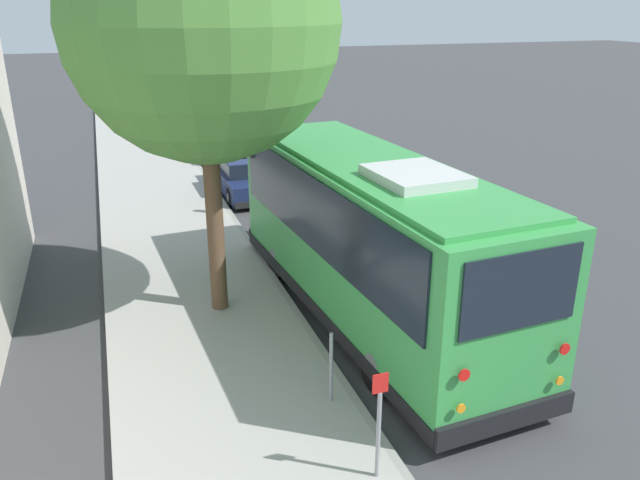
% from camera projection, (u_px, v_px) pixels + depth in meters
% --- Properties ---
extents(ground_plane, '(160.00, 160.00, 0.00)m').
position_uv_depth(ground_plane, '(366.00, 298.00, 13.92)').
color(ground_plane, '#3D3D3F').
extents(sidewalk_slab, '(80.00, 3.73, 0.15)m').
position_uv_depth(sidewalk_slab, '(202.00, 321.00, 12.77)').
color(sidewalk_slab, '#A3A099').
rests_on(sidewalk_slab, ground).
extents(curb_strip, '(80.00, 0.14, 0.15)m').
position_uv_depth(curb_strip, '(292.00, 307.00, 13.36)').
color(curb_strip, gray).
rests_on(curb_strip, ground).
extents(shuttle_bus, '(9.17, 3.21, 3.53)m').
position_uv_depth(shuttle_bus, '(370.00, 232.00, 12.48)').
color(shuttle_bus, green).
rests_on(shuttle_bus, ground).
extents(parked_sedan_navy, '(4.28, 1.74, 1.29)m').
position_uv_depth(parked_sedan_navy, '(244.00, 177.00, 21.33)').
color(parked_sedan_navy, '#19234C').
rests_on(parked_sedan_navy, ground).
extents(parked_sedan_tan, '(4.32, 1.93, 1.32)m').
position_uv_depth(parked_sedan_tan, '(221.00, 143.00, 26.39)').
color(parked_sedan_tan, tan).
rests_on(parked_sedan_tan, ground).
extents(parked_sedan_silver, '(4.42, 1.88, 1.30)m').
position_uv_depth(parked_sedan_silver, '(190.00, 116.00, 32.68)').
color(parked_sedan_silver, '#A8AAAF').
rests_on(parked_sedan_silver, ground).
extents(parked_sedan_maroon, '(4.69, 1.77, 1.29)m').
position_uv_depth(parked_sedan_maroon, '(179.00, 100.00, 38.15)').
color(parked_sedan_maroon, maroon).
rests_on(parked_sedan_maroon, ground).
extents(street_tree, '(5.07, 5.07, 8.99)m').
position_uv_depth(street_tree, '(200.00, 2.00, 11.19)').
color(street_tree, brown).
rests_on(street_tree, sidewalk_slab).
extents(sign_post_near, '(0.06, 0.22, 1.62)m').
position_uv_depth(sign_post_near, '(379.00, 425.00, 8.21)').
color(sign_post_near, gray).
rests_on(sign_post_near, sidewalk_slab).
extents(sign_post_far, '(0.06, 0.06, 1.23)m').
position_uv_depth(sign_post_far, '(331.00, 367.00, 9.90)').
color(sign_post_far, gray).
rests_on(sign_post_far, sidewalk_slab).
extents(fire_hydrant, '(0.22, 0.22, 0.81)m').
position_uv_depth(fire_hydrant, '(216.00, 200.00, 18.99)').
color(fire_hydrant, gold).
rests_on(fire_hydrant, sidewalk_slab).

